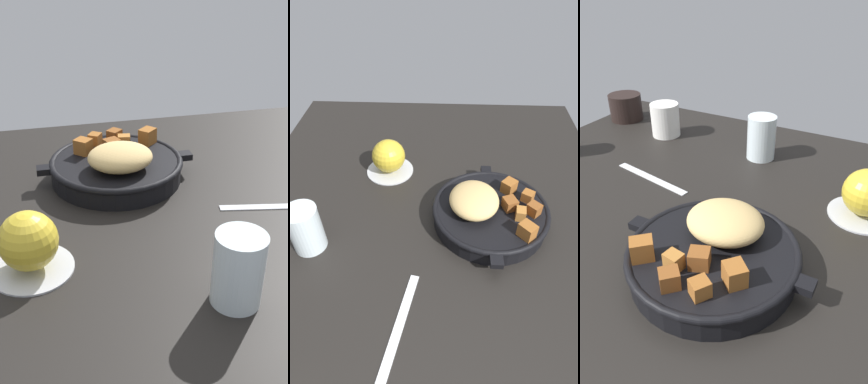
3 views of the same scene
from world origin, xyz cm
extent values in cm
cube|color=black|center=(0.00, 0.00, -1.20)|extent=(114.29, 86.68, 2.40)
cylinder|color=black|center=(2.66, -13.27, 1.97)|extent=(24.20, 24.20, 3.95)
torus|color=black|center=(2.66, -13.27, 3.63)|extent=(24.91, 24.91, 1.20)
cube|color=black|center=(15.97, -13.27, 3.36)|extent=(2.64, 2.40, 1.20)
cube|color=black|center=(-10.65, -13.27, 3.36)|extent=(2.64, 2.40, 1.20)
ellipsoid|color=tan|center=(2.57, -9.55, 6.18)|extent=(11.63, 10.33, 4.46)
cube|color=#935623|center=(8.17, -17.57, 5.40)|extent=(3.88, 3.86, 2.89)
cube|color=brown|center=(2.75, -17.11, 5.22)|extent=(3.48, 3.36, 2.53)
cube|color=#935623|center=(5.39, -21.29, 5.10)|extent=(3.08, 3.11, 2.30)
cube|color=#A86B2D|center=(-0.44, -18.96, 5.14)|extent=(2.66, 2.28, 2.38)
cube|color=#935623|center=(-4.85, -19.42, 5.48)|extent=(3.94, 3.90, 3.07)
cube|color=brown|center=(1.38, -21.87, 5.20)|extent=(3.39, 3.38, 2.50)
cylinder|color=#B7BABF|center=(19.24, 10.89, 0.30)|extent=(11.90, 11.90, 0.60)
sphere|color=gold|center=(19.24, 10.89, 4.75)|extent=(8.29, 8.29, 8.29)
cube|color=silver|center=(-21.99, 3.49, 0.18)|extent=(19.67, 5.21, 0.36)
cylinder|color=silver|center=(-32.86, 23.87, 4.21)|extent=(7.26, 7.26, 8.42)
cylinder|color=silver|center=(-5.78, 23.48, 4.96)|extent=(6.47, 6.47, 9.92)
cylinder|color=black|center=(-49.84, 27.92, 3.64)|extent=(9.10, 9.10, 7.29)
camera|label=1|loc=(16.42, 66.21, 41.80)|focal=44.70mm
camera|label=2|loc=(-47.71, -3.44, 53.23)|focal=30.95mm
camera|label=3|loc=(21.83, -45.83, 37.29)|focal=33.06mm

